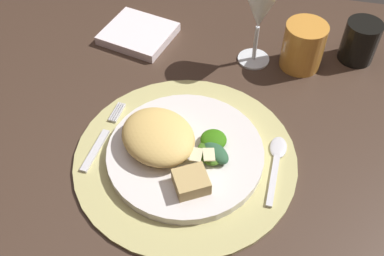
{
  "coord_description": "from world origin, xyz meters",
  "views": [
    {
      "loc": [
        0.07,
        -0.53,
        1.34
      ],
      "look_at": [
        -0.04,
        -0.05,
        0.77
      ],
      "focal_mm": 41.94,
      "sensor_mm": 36.0,
      "label": 1
    }
  ],
  "objects": [
    {
      "name": "salad_greens",
      "position": [
        0.0,
        -0.09,
        0.78
      ],
      "size": [
        0.07,
        0.09,
        0.02
      ],
      "color": "#327210",
      "rests_on": "dinner_plate"
    },
    {
      "name": "napkin",
      "position": [
        -0.21,
        0.19,
        0.76
      ],
      "size": [
        0.16,
        0.15,
        0.02
      ],
      "primitive_type": "cube",
      "rotation": [
        0.0,
        0.0,
        -0.24
      ],
      "color": "white",
      "rests_on": "dining_table"
    },
    {
      "name": "dining_table",
      "position": [
        0.0,
        0.0,
        0.62
      ],
      "size": [
        1.28,
        0.87,
        0.75
      ],
      "color": "#402E23",
      "rests_on": "ground"
    },
    {
      "name": "placemat",
      "position": [
        -0.04,
        -0.1,
        0.75
      ],
      "size": [
        0.37,
        0.37,
        0.01
      ],
      "primitive_type": "cylinder",
      "color": "tan",
      "rests_on": "dining_table"
    },
    {
      "name": "pasta_serving",
      "position": [
        -0.09,
        -0.09,
        0.79
      ],
      "size": [
        0.17,
        0.17,
        0.04
      ],
      "primitive_type": "ellipsoid",
      "rotation": [
        0.0,
        0.0,
        5.63
      ],
      "color": "#E3BB66",
      "rests_on": "dinner_plate"
    },
    {
      "name": "dark_tumbler",
      "position": [
        0.23,
        0.22,
        0.79
      ],
      "size": [
        0.07,
        0.07,
        0.08
      ],
      "primitive_type": "cylinder",
      "color": "black",
      "rests_on": "dining_table"
    },
    {
      "name": "fork",
      "position": [
        -0.19,
        -0.09,
        0.76
      ],
      "size": [
        0.03,
        0.16,
        0.0
      ],
      "color": "silver",
      "rests_on": "placemat"
    },
    {
      "name": "spoon",
      "position": [
        0.1,
        -0.07,
        0.76
      ],
      "size": [
        0.03,
        0.14,
        0.01
      ],
      "color": "silver",
      "rests_on": "placemat"
    },
    {
      "name": "bread_piece",
      "position": [
        -0.02,
        -0.16,
        0.78
      ],
      "size": [
        0.07,
        0.06,
        0.02
      ],
      "primitive_type": "cube",
      "rotation": [
        0.0,
        0.0,
        5.24
      ],
      "color": "tan",
      "rests_on": "dinner_plate"
    },
    {
      "name": "wine_glass",
      "position": [
        0.04,
        0.17,
        0.87
      ],
      "size": [
        0.08,
        0.08,
        0.17
      ],
      "color": "silver",
      "rests_on": "dining_table"
    },
    {
      "name": "amber_tumbler",
      "position": [
        0.13,
        0.18,
        0.8
      ],
      "size": [
        0.08,
        0.08,
        0.09
      ],
      "primitive_type": "cylinder",
      "color": "gold",
      "rests_on": "dining_table"
    },
    {
      "name": "dinner_plate",
      "position": [
        -0.04,
        -0.1,
        0.76
      ],
      "size": [
        0.25,
        0.25,
        0.02
      ],
      "primitive_type": "cylinder",
      "color": "silver",
      "rests_on": "placemat"
    }
  ]
}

